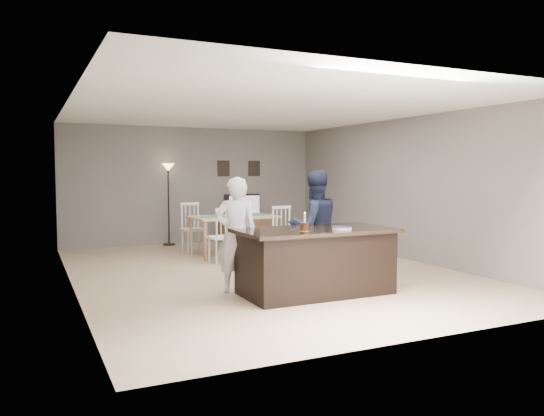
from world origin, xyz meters
name	(u,v)px	position (x,y,z in m)	size (l,w,h in m)	color
floor	(262,271)	(0.00, 0.00, 0.00)	(8.00, 8.00, 0.00)	tan
room_shell	(262,172)	(0.00, 0.00, 1.68)	(8.00, 8.00, 8.00)	slate
kitchen_island	(315,261)	(0.00, -1.80, 0.45)	(2.15, 1.10, 0.90)	black
tv_console	(244,228)	(1.20, 3.77, 0.30)	(1.20, 0.40, 0.60)	brown
television	(243,205)	(1.20, 3.84, 0.86)	(0.91, 0.12, 0.53)	black
tv_screen_glow	(244,205)	(1.20, 3.76, 0.87)	(0.78, 0.78, 0.00)	orange
picture_frames	(239,168)	(1.15, 3.98, 1.75)	(1.10, 0.02, 0.38)	black
doorway	(89,212)	(-2.99, -2.30, 1.26)	(0.00, 2.10, 2.65)	black
woman	(236,235)	(-0.95, -1.25, 0.80)	(0.59, 0.38, 1.61)	silver
man	(314,226)	(0.39, -1.08, 0.85)	(0.82, 0.64, 1.69)	#171D34
birthday_cake	(305,227)	(-0.27, -1.99, 0.96)	(0.16, 0.16, 0.25)	gold
plate_stack	(342,228)	(0.26, -2.07, 0.92)	(0.27, 0.27, 0.04)	white
dining_table	(233,223)	(0.18, 1.83, 0.65)	(1.74, 2.00, 1.02)	tan
floor_lamp	(168,182)	(-0.64, 3.79, 1.44)	(0.28, 0.28, 1.86)	black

